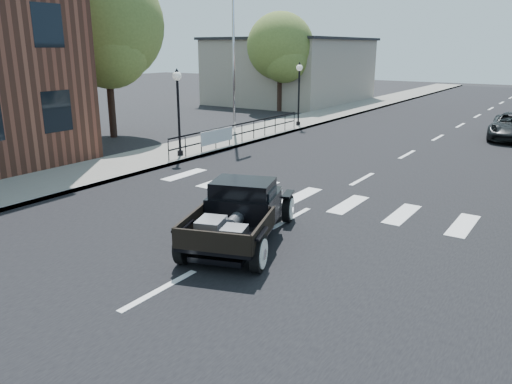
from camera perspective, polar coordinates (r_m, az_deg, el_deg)
The scene contains 13 objects.
ground at distance 11.95m, azimuth -0.82°, elevation -5.73°, with size 120.00×120.00×0.00m, color black.
road at distance 25.32m, azimuth 18.93°, elevation 5.21°, with size 14.00×80.00×0.02m, color black.
road_markings at distance 20.62m, azimuth 15.20°, elevation 3.14°, with size 12.00×60.00×0.06m, color silver, non-canonical shape.
sidewalk_left at distance 28.64m, azimuth 2.26°, elevation 7.40°, with size 3.00×80.00×0.15m, color gray.
low_building_left at distance 42.84m, azimuth 4.07°, elevation 13.57°, with size 10.00×12.00×5.00m, color #A59A8A.
railing at distance 23.77m, azimuth -1.62°, elevation 6.98°, with size 0.08×10.00×1.00m, color black, non-canonical shape.
banner at distance 22.18m, azimuth -4.45°, elevation 5.75°, with size 0.04×2.20×0.60m, color silver, non-canonical shape.
lamp_post_b at distance 20.70m, azimuth -8.84°, elevation 8.93°, with size 0.36×0.36×3.51m, color black, non-canonical shape.
lamp_post_c at distance 28.82m, azimuth 4.92°, elevation 11.08°, with size 0.36×0.36×3.51m, color black, non-canonical shape.
flagpole at distance 26.24m, azimuth -2.62°, elevation 19.42°, with size 0.12×0.12×11.56m, color silver.
big_tree_near at distance 26.56m, azimuth -16.64°, elevation 14.98°, with size 5.70×5.70×8.37m, color #53662B, non-canonical shape.
big_tree_far at distance 36.37m, azimuth 2.76°, elevation 14.59°, with size 4.67×4.67×6.87m, color #53662B, non-canonical shape.
hotrod_pickup at distance 11.72m, azimuth -1.75°, elevation -2.28°, with size 2.02×4.32×1.50m, color black, non-canonical shape.
Camera 1 is at (6.31, -9.11, 4.47)m, focal length 35.00 mm.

